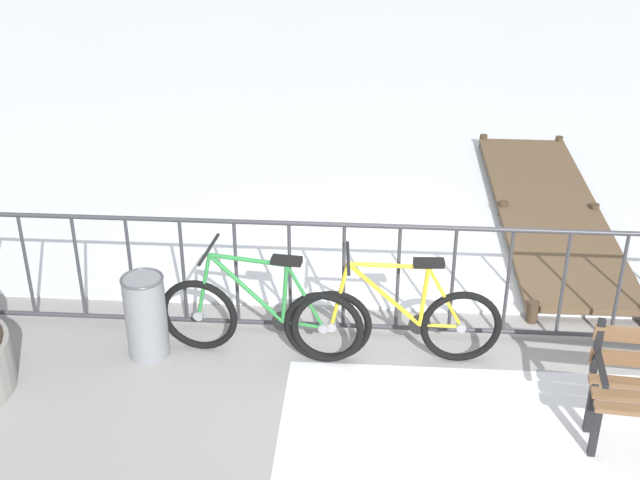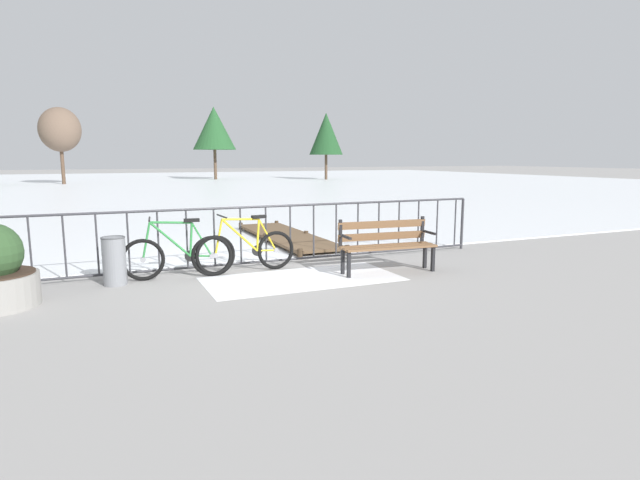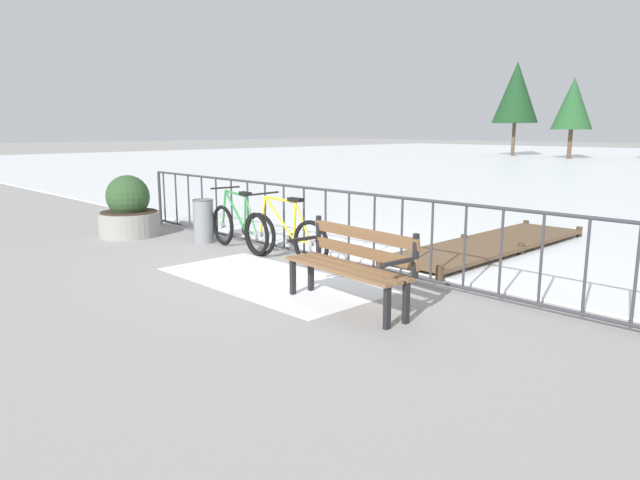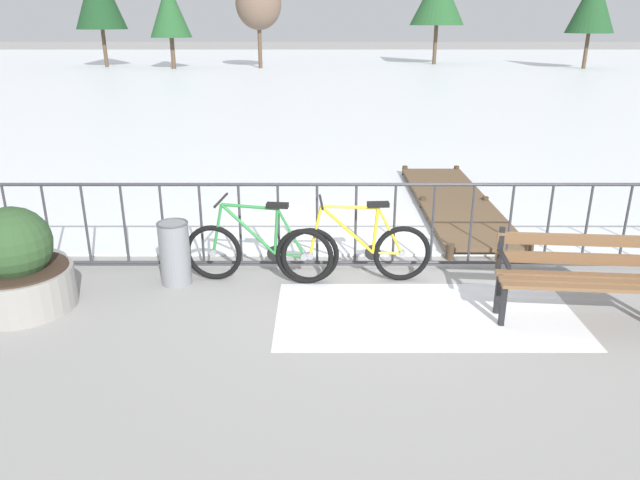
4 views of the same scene
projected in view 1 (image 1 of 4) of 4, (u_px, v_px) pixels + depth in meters
ground_plane at (421, 336)px, 7.30m from camera, size 160.00×160.00×0.00m
snow_patch at (487, 429)px, 6.20m from camera, size 3.05×1.48×0.01m
railing_fence at (425, 280)px, 7.04m from camera, size 9.06×0.06×1.07m
bicycle_near_railing at (397, 322)px, 6.81m from camera, size 1.71×0.52×0.97m
bicycle_second at (261, 317)px, 6.88m from camera, size 1.71×0.52×0.97m
trash_bin at (146, 316)px, 6.90m from camera, size 0.35×0.35×0.73m
wooden_dock at (548, 210)px, 9.30m from camera, size 1.10×4.34×0.20m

